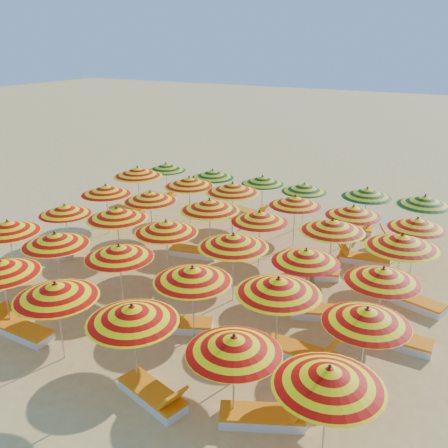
{
  "coord_description": "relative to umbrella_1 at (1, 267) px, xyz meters",
  "views": [
    {
      "loc": [
        7.1,
        -12.73,
        7.28
      ],
      "look_at": [
        0.0,
        0.5,
        1.6
      ],
      "focal_mm": 40.0,
      "sensor_mm": 36.0,
      "label": 1
    }
  ],
  "objects": [
    {
      "name": "umbrella_1",
      "position": [
        0.0,
        0.0,
        0.0
      ],
      "size": [
        2.16,
        2.16,
        2.06
      ],
      "color": "silver",
      "rests_on": "ground"
    },
    {
      "name": "umbrella_23",
      "position": [
        8.66,
        6.29,
        0.11
      ],
      "size": [
        2.06,
        2.06,
        2.18
      ],
      "color": "silver",
      "rests_on": "ground"
    },
    {
      "name": "ground",
      "position": [
        3.25,
        5.37,
        -1.81
      ],
      "size": [
        120.0,
        120.0,
        0.0
      ],
      "primitive_type": "plane",
      "color": "#E0BB63",
      "rests_on": "ground"
    },
    {
      "name": "lounger_6",
      "position": [
        7.21,
        2.43,
        -1.66
      ],
      "size": [
        1.75,
        0.64,
        0.69
      ],
      "rotation": [
        0.0,
        0.0,
        -0.04
      ],
      "color": "white",
      "rests_on": "ground"
    },
    {
      "name": "umbrella_30",
      "position": [
        -2.51,
        10.98,
        -0.15
      ],
      "size": [
        2.23,
        2.23,
        1.89
      ],
      "color": "silver",
      "rests_on": "ground"
    },
    {
      "name": "umbrella_29",
      "position": [
        8.75,
        8.61,
        -0.11
      ],
      "size": [
        2.2,
        2.2,
        1.93
      ],
      "color": "silver",
      "rests_on": "ground"
    },
    {
      "name": "umbrella_14",
      "position": [
        2.1,
        4.28,
        0.02
      ],
      "size": [
        2.31,
        2.31,
        2.08
      ],
      "color": "silver",
      "rests_on": "ground"
    },
    {
      "name": "umbrella_4",
      "position": [
        6.7,
        -0.16,
        -0.04
      ],
      "size": [
        2.24,
        2.24,
        2.01
      ],
      "color": "silver",
      "rests_on": "ground"
    },
    {
      "name": "lounger_3",
      "position": [
        7.29,
        0.04,
        -1.66
      ],
      "size": [
        1.82,
        1.24,
        0.69
      ],
      "rotation": [
        0.0,
        0.0,
        0.42
      ],
      "color": "white",
      "rests_on": "ground"
    },
    {
      "name": "lounger_2",
      "position": [
        4.97,
        -0.5,
        -1.66
      ],
      "size": [
        1.83,
        1.05,
        0.69
      ],
      "rotation": [
        0.0,
        0.0,
        -0.29
      ],
      "color": "white",
      "rests_on": "ground"
    },
    {
      "name": "umbrella_9",
      "position": [
        4.5,
        1.91,
        0.02
      ],
      "size": [
        2.17,
        2.17,
        2.08
      ],
      "color": "silver",
      "rests_on": "ground"
    },
    {
      "name": "lounger_18",
      "position": [
        6.12,
        11.14,
        -1.66
      ],
      "size": [
        1.79,
        0.8,
        0.69
      ],
      "rotation": [
        0.0,
        0.0,
        0.13
      ],
      "color": "white",
      "rests_on": "ground"
    },
    {
      "name": "lounger_10",
      "position": [
        9.09,
        4.07,
        -1.66
      ],
      "size": [
        1.74,
        0.6,
        0.69
      ],
      "rotation": [
        0.0,
        0.0,
        3.13
      ],
      "color": "white",
      "rests_on": "ground"
    },
    {
      "name": "umbrella_34",
      "position": [
        6.62,
        10.93,
        -0.04
      ],
      "size": [
        2.38,
        2.38,
        2.01
      ],
      "color": "silver",
      "rests_on": "ground"
    },
    {
      "name": "lounger_5",
      "position": [
        3.9,
        2.08,
        -1.66
      ],
      "size": [
        1.82,
        1.22,
        0.69
      ],
      "rotation": [
        0.0,
        0.0,
        3.55
      ],
      "color": "white",
      "rests_on": "ground"
    },
    {
      "name": "lounger_9",
      "position": [
        7.01,
        4.49,
        -1.66
      ],
      "size": [
        1.83,
        1.15,
        0.69
      ],
      "rotation": [
        0.0,
        0.0,
        3.5
      ],
      "color": "white",
      "rests_on": "ground"
    },
    {
      "name": "umbrella_11",
      "position": [
        8.69,
        2.09,
        -0.05
      ],
      "size": [
        1.92,
        1.92,
        2.0
      ],
      "color": "silver",
      "rests_on": "ground"
    },
    {
      "name": "umbrella_17",
      "position": [
        8.59,
        4.22,
        -0.05
      ],
      "size": [
        2.04,
        2.04,
        2.0
      ],
      "color": "silver",
      "rests_on": "ground"
    },
    {
      "name": "lounger_11",
      "position": [
        1.85,
        6.34,
        -1.66
      ],
      "size": [
        1.81,
        0.9,
        0.69
      ],
      "rotation": [
        0.0,
        0.0,
        0.19
      ],
      "color": "white",
      "rests_on": "ground"
    },
    {
      "name": "umbrella_33",
      "position": [
        4.19,
        10.81,
        -0.15
      ],
      "size": [
        2.37,
        2.37,
        1.89
      ],
      "color": "silver",
      "rests_on": "ground"
    },
    {
      "name": "umbrella_32",
      "position": [
        2.29,
        11.04,
        -0.15
      ],
      "size": [
        2.07,
        2.07,
        1.89
      ],
      "color": "silver",
      "rests_on": "ground"
    },
    {
      "name": "umbrella_7",
      "position": [
        -0.21,
        2.02,
        -0.01
      ],
      "size": [
        2.1,
        2.1,
        2.04
      ],
      "color": "silver",
      "rests_on": "ground"
    },
    {
      "name": "umbrella_31",
      "position": [
        0.08,
        10.73,
        -0.09
      ],
      "size": [
        2.29,
        2.29,
        1.96
      ],
      "color": "silver",
      "rests_on": "ground"
    },
    {
      "name": "umbrella_28",
      "position": [
        6.69,
        8.7,
        -0.07
      ],
      "size": [
        2.14,
        2.14,
        1.98
      ],
      "color": "silver",
      "rests_on": "ground"
    },
    {
      "name": "beachgoer_b",
      "position": [
        6.34,
        5.62,
        -1.13
      ],
      "size": [
        0.82,
        0.74,
        1.37
      ],
      "primitive_type": "imported",
      "rotation": [
        0.0,
        0.0,
        0.42
      ],
      "color": "tan",
      "rests_on": "ground"
    },
    {
      "name": "lounger_7",
      "position": [
        -2.69,
        4.13,
        -1.66
      ],
      "size": [
        1.82,
        0.97,
        0.69
      ],
      "rotation": [
        0.0,
        0.0,
        -0.23
      ],
      "color": "white",
      "rests_on": "ground"
    },
    {
      "name": "umbrella_18",
      "position": [
        -2.26,
        6.58,
        -0.03
      ],
      "size": [
        1.98,
        1.98,
        2.02
      ],
      "color": "silver",
      "rests_on": "ground"
    },
    {
      "name": "umbrella_10",
      "position": [
        6.62,
        2.24,
        0.07
      ],
      "size": [
        2.68,
        2.68,
        2.14
      ],
      "color": "silver",
      "rests_on": "ground"
    },
    {
      "name": "umbrella_5",
      "position": [
        8.61,
        -0.34,
        0.03
      ],
      "size": [
        2.62,
        2.62,
        2.09
      ],
      "color": "silver",
      "rests_on": "ground"
    },
    {
      "name": "umbrella_8",
      "position": [
        1.96,
        2.23,
        -0.03
      ],
      "size": [
        2.31,
        2.31,
        2.02
      ],
      "color": "silver",
      "rests_on": "ground"
    },
    {
      "name": "umbrella_15",
      "position": [
        4.47,
        4.16,
        0.08
      ],
      "size": [
        2.62,
        2.62,
        2.14
      ],
      "color": "silver",
      "rests_on": "ground"
    },
    {
      "name": "umbrella_22",
      "position": [
        6.56,
        6.69,
        0.06
      ],
      "size": [
        2.47,
        2.47,
        2.13
      ],
      "color": "silver",
      "rests_on": "ground"
    },
    {
      "name": "umbrella_12",
      "position": [
        -2.19,
        4.36,
        -0.15
      ],
      "size": [
        1.82,
        1.82,
        1.89
      ],
      "color": "silver",
      "rests_on": "ground"
    },
    {
      "name": "umbrella_13",
      "position": [
        0.05,
        4.44,
        0.06
      ],
      "size": [
        2.54,
        2.54,
        2.12
      ],
      "color": "silver",
      "rests_on": "ground"
    },
    {
      "name": "umbrella_35",
      "position": [
        8.67,
        10.79,
        0.0
      ],
      "size": [
        2.19,
        2.19,
        2.06
      ],
      "color": "silver",
      "rests_on": "ground"
    },
    {
      "name": "umbrella_3",
      "position": [
        4.37,
        -0.28,
        0.03
      ],
      "size": [
        2.1,
        2.1,
        2.09
      ],
      "color": "silver",
      "rests_on": "ground"
    },
    {
      "name": "umbrella_21",
      "position": [
        4.14,
        6.66,
        -0.06
      ],
      "size": [
        2.26,
        2.26,
        1.99
      ],
      "color": "silver",
      "rests_on": "ground"
    },
    {
      "name": "lounger_16",
      "position": [
        -3.01,
        11.09,
        -1.66
      ],
      "size": [
        1.76,
        0.68,
        0.69
      ],
      "rotation": [
        0.0,
        0.0,
        0.06
      ],
      "color": "white",
      "rests_on": "ground"
    },
    {
      "name": "umbrella_6",
      "position": [
        -2.24,
        2.07,
        -0.01
      ],
      "size": [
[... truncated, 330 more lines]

